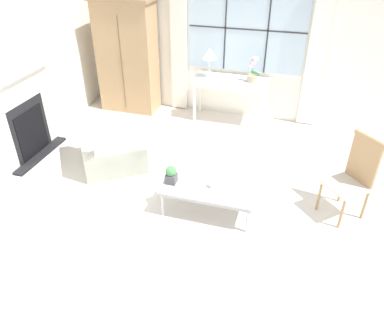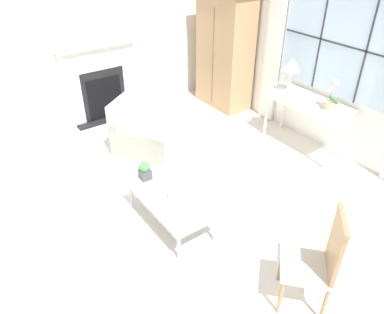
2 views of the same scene
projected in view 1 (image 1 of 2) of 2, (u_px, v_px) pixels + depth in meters
ground_plane at (198, 212)px, 4.77m from camera, size 14.00×14.00×0.00m
wall_back_windowed at (246, 41)px, 6.48m from camera, size 7.20×0.14×2.80m
wall_left at (3, 68)px, 5.24m from camera, size 0.06×7.20×2.80m
fireplace at (20, 109)px, 5.54m from camera, size 0.34×1.36×2.36m
armoire at (127, 56)px, 6.91m from camera, size 1.13×0.58×2.07m
console_table at (231, 83)px, 6.61m from camera, size 1.31×0.49×0.81m
table_lamp at (210, 54)px, 6.43m from camera, size 0.27×0.27×0.51m
potted_orchid at (253, 72)px, 6.35m from camera, size 0.22×0.17×0.44m
armchair_upholstered at (110, 148)px, 5.59m from camera, size 1.24×1.24×0.81m
side_chair_wooden at (355, 174)px, 4.48m from camera, size 0.62×0.62×1.06m
coffee_table at (209, 189)px, 4.61m from camera, size 1.16×0.58×0.39m
potted_plant_small at (171, 174)px, 4.59m from camera, size 0.14×0.14×0.24m
pillar_candle at (213, 184)px, 4.53m from camera, size 0.09×0.09×0.14m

